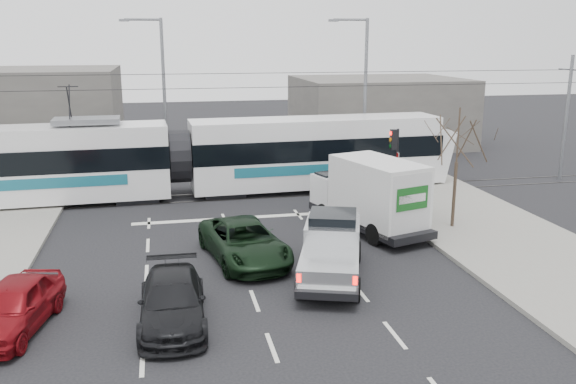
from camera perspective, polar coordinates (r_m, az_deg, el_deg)
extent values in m
plane|color=black|center=(22.08, 0.06, -6.64)|extent=(120.00, 120.00, 0.00)
cube|color=gray|center=(25.37, 20.45, -4.60)|extent=(6.00, 60.00, 0.15)
cube|color=#33302D|center=(31.49, -3.67, -0.29)|extent=(60.00, 1.60, 0.03)
cube|color=#66615C|center=(43.60, -24.79, 6.46)|extent=(14.00, 10.00, 6.00)
cube|color=#66615C|center=(47.40, 8.42, 7.50)|extent=(12.00, 10.00, 5.00)
cylinder|color=#47382B|center=(26.37, 15.29, -0.22)|extent=(0.14, 0.14, 2.75)
cylinder|color=#47382B|center=(25.89, 15.64, 5.15)|extent=(0.07, 0.07, 2.25)
cylinder|color=black|center=(29.42, 10.11, 2.37)|extent=(0.12, 0.12, 3.60)
cube|color=black|center=(29.11, 9.85, 4.86)|extent=(0.28, 0.28, 0.95)
cylinder|color=#FF0C07|center=(29.01, 9.60, 5.44)|extent=(0.06, 0.20, 0.20)
cylinder|color=orange|center=(29.06, 9.58, 4.85)|extent=(0.06, 0.20, 0.20)
cylinder|color=#05330C|center=(29.11, 9.55, 4.27)|extent=(0.06, 0.20, 0.20)
cube|color=white|center=(29.18, 10.22, 3.27)|extent=(0.02, 0.30, 0.40)
cylinder|color=slate|center=(36.32, 7.22, 8.74)|extent=(0.20, 0.20, 9.00)
cylinder|color=slate|center=(35.87, 5.87, 15.75)|extent=(2.00, 0.14, 0.14)
cube|color=slate|center=(35.59, 4.28, 15.72)|extent=(0.55, 0.25, 0.14)
cylinder|color=slate|center=(36.37, -11.48, 8.58)|extent=(0.20, 0.20, 9.00)
cylinder|color=slate|center=(36.24, -13.46, 15.43)|extent=(2.00, 0.14, 0.14)
cube|color=slate|center=(36.27, -15.09, 15.26)|extent=(0.55, 0.25, 0.14)
cylinder|color=black|center=(30.60, -3.83, 9.72)|extent=(60.00, 0.03, 0.03)
cylinder|color=black|center=(30.55, -3.85, 11.03)|extent=(60.00, 0.03, 0.03)
cylinder|color=slate|center=(37.76, 24.57, 6.26)|extent=(0.20, 0.20, 7.00)
cube|color=white|center=(31.83, -23.08, 0.69)|extent=(13.35, 3.29, 1.61)
cube|color=black|center=(31.59, -23.30, 2.88)|extent=(13.41, 3.32, 1.10)
cube|color=white|center=(31.43, -23.47, 4.64)|extent=(13.34, 3.18, 1.02)
cube|color=#176174|center=(30.42, -23.52, 0.63)|extent=(9.27, 0.38, 0.51)
cube|color=white|center=(32.71, 2.62, 2.15)|extent=(13.35, 3.29, 1.61)
cube|color=black|center=(32.47, 2.65, 4.30)|extent=(13.41, 3.32, 1.10)
cube|color=white|center=(32.32, 2.67, 6.02)|extent=(13.34, 3.18, 1.02)
cube|color=#176174|center=(31.34, 3.36, 2.16)|extent=(9.27, 0.38, 0.51)
cylinder|color=black|center=(31.25, -10.14, 3.30)|extent=(1.13, 2.70, 2.67)
cube|color=slate|center=(30.98, -18.33, 6.36)|extent=(3.15, 1.78, 0.26)
cube|color=black|center=(31.60, -13.89, -0.31)|extent=(2.15, 2.44, 0.37)
cube|color=black|center=(31.87, -6.12, 0.15)|extent=(2.15, 2.44, 0.37)
cube|color=black|center=(34.08, 8.42, 1.00)|extent=(2.15, 2.44, 0.37)
cube|color=black|center=(20.58, 4.03, -6.72)|extent=(3.51, 5.76, 0.23)
cube|color=silver|center=(21.29, 4.19, -4.13)|extent=(2.47, 2.75, 1.08)
cube|color=black|center=(21.21, 4.23, -2.61)|extent=(2.03, 2.06, 0.52)
cube|color=silver|center=(22.60, 4.34, -3.62)|extent=(2.00, 1.50, 0.52)
cube|color=silver|center=(19.33, 3.87, -6.94)|extent=(2.52, 2.91, 0.61)
cube|color=silver|center=(18.12, 3.62, -9.28)|extent=(1.69, 0.71, 0.17)
cube|color=#FF0C07|center=(18.14, 1.03, -8.03)|extent=(0.15, 0.11, 0.26)
cube|color=#FF0C07|center=(18.07, 6.30, -8.22)|extent=(0.15, 0.11, 0.26)
cylinder|color=black|center=(22.32, 2.02, -5.40)|extent=(0.49, 0.80, 0.75)
cylinder|color=black|center=(22.25, 6.48, -5.54)|extent=(0.49, 0.80, 0.75)
cylinder|color=black|center=(19.08, 1.14, -8.87)|extent=(0.49, 0.80, 0.75)
cylinder|color=black|center=(19.00, 6.39, -9.06)|extent=(0.49, 0.80, 0.75)
cube|color=black|center=(25.86, 7.49, -2.50)|extent=(3.84, 6.53, 0.31)
cube|color=white|center=(27.52, 4.66, 0.21)|extent=(2.36, 2.01, 1.41)
cube|color=black|center=(27.50, 4.54, 1.33)|extent=(1.95, 1.45, 0.53)
cube|color=silver|center=(25.04, 8.42, 0.00)|extent=(3.26, 4.64, 2.61)
cube|color=silver|center=(23.47, 11.48, -1.08)|extent=(1.80, 0.59, 2.29)
cube|color=#114E17|center=(23.39, 11.57, -0.61)|extent=(1.42, 0.45, 0.89)
cube|color=black|center=(23.72, 11.63, -4.44)|extent=(1.89, 0.77, 0.16)
cylinder|color=black|center=(26.94, 3.40, -1.92)|extent=(0.49, 0.84, 0.79)
cylinder|color=black|center=(27.95, 6.64, -1.40)|extent=(0.49, 0.84, 0.79)
cylinder|color=black|center=(24.01, 8.12, -3.94)|extent=(0.51, 0.92, 0.88)
cylinder|color=black|center=(25.13, 11.54, -3.27)|extent=(0.51, 0.92, 0.88)
cube|color=black|center=(26.81, 10.00, -1.77)|extent=(3.39, 5.69, 0.27)
cube|color=black|center=(27.55, 9.88, 0.27)|extent=(2.49, 2.70, 1.23)
cube|color=black|center=(27.51, 9.92, 1.63)|extent=(2.06, 2.01, 0.59)
cube|color=black|center=(28.85, 9.63, 0.41)|extent=(2.07, 1.45, 0.59)
cube|color=black|center=(25.57, 10.28, -1.57)|extent=(2.53, 2.85, 0.70)
cube|color=silver|center=(24.32, 10.57, -3.10)|extent=(1.80, 0.69, 0.19)
cube|color=#590505|center=(24.23, 8.54, -2.11)|extent=(0.17, 0.12, 0.30)
cube|color=#590505|center=(24.42, 12.62, -2.17)|extent=(0.17, 0.12, 0.30)
cylinder|color=black|center=(28.42, 7.84, -1.11)|extent=(0.53, 0.91, 0.86)
cylinder|color=black|center=(28.60, 11.48, -1.17)|extent=(0.53, 0.91, 0.86)
cylinder|color=black|center=(25.14, 8.28, -3.15)|extent=(0.53, 0.91, 0.86)
cylinder|color=black|center=(25.34, 12.40, -3.21)|extent=(0.53, 0.91, 0.86)
imported|color=black|center=(22.16, -4.11, -4.65)|extent=(3.23, 5.47, 1.43)
imported|color=maroon|center=(18.58, -24.33, -9.72)|extent=(2.54, 4.44, 1.42)
imported|color=black|center=(17.72, -10.77, -10.01)|extent=(1.96, 4.58, 1.32)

